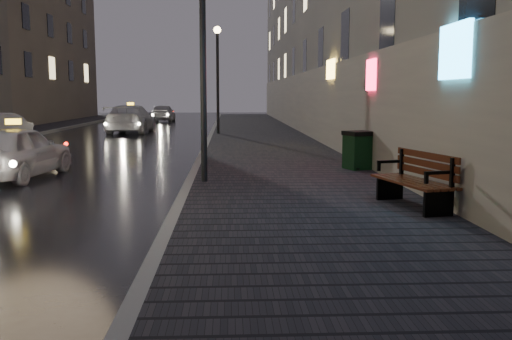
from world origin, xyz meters
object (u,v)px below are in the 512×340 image
(trash_bin, at_px, (358,150))
(taxi_mid, at_px, (131,119))
(bench, at_px, (417,180))
(car_far, at_px, (163,113))
(lamp_near, at_px, (203,30))
(lamp_far, at_px, (218,66))
(taxi_near, at_px, (15,152))

(trash_bin, relative_size, taxi_mid, 0.19)
(bench, height_order, trash_bin, trash_bin)
(trash_bin, height_order, car_far, car_far)
(trash_bin, bearing_deg, bench, -111.31)
(bench, height_order, car_far, car_far)
(trash_bin, xyz_separation_m, car_far, (-8.46, 29.44, 0.02))
(car_far, bearing_deg, taxi_mid, 89.20)
(lamp_near, height_order, trash_bin, lamp_near)
(trash_bin, distance_m, taxi_mid, 19.08)
(trash_bin, xyz_separation_m, taxi_mid, (-8.79, 16.94, 0.10))
(trash_bin, bearing_deg, lamp_near, -173.16)
(lamp_far, height_order, taxi_mid, lamp_far)
(bench, bearing_deg, taxi_near, 137.74)
(taxi_mid, xyz_separation_m, car_far, (0.33, 12.50, -0.09))
(taxi_near, bearing_deg, lamp_near, 167.77)
(lamp_far, xyz_separation_m, trash_bin, (3.95, -14.02, -2.83))
(lamp_far, distance_m, bench, 19.73)
(lamp_near, xyz_separation_m, car_far, (-4.51, 31.42, -2.81))
(car_far, bearing_deg, taxi_near, 90.19)
(bench, relative_size, taxi_near, 0.50)
(bench, relative_size, taxi_mid, 0.38)
(bench, relative_size, trash_bin, 1.99)
(trash_bin, height_order, taxi_near, taxi_near)
(trash_bin, distance_m, car_far, 30.63)
(taxi_near, bearing_deg, bench, 157.56)
(lamp_near, relative_size, taxi_near, 1.32)
(lamp_near, xyz_separation_m, lamp_far, (0.00, 16.00, 0.00))
(lamp_far, relative_size, trash_bin, 5.29)
(taxi_near, height_order, car_far, taxi_near)
(lamp_near, xyz_separation_m, taxi_near, (-4.79, 1.63, -2.81))
(bench, bearing_deg, lamp_far, 88.04)
(lamp_near, distance_m, taxi_mid, 19.72)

